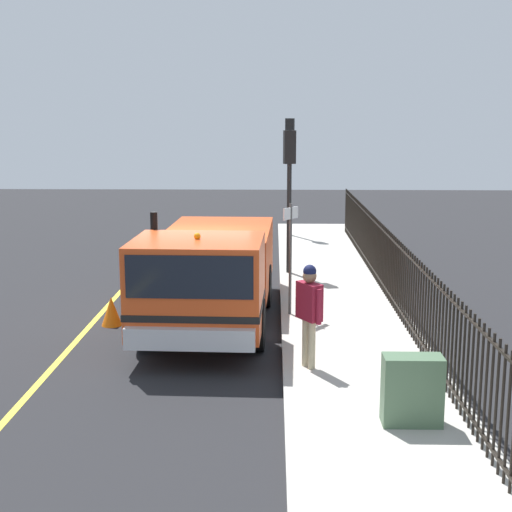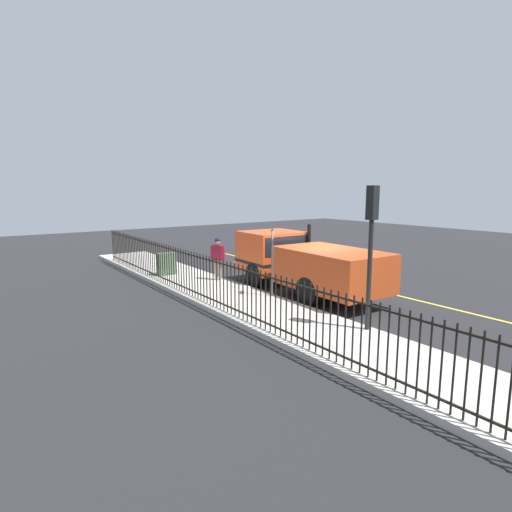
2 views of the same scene
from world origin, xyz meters
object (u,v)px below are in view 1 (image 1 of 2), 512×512
traffic_light_near (289,172)px  worker_standing (309,305)px  traffic_light_mid (290,153)px  street_sign (290,246)px  utility_cabinet (412,390)px  traffic_cone (111,311)px  work_truck (210,269)px

traffic_light_near → worker_standing: bearing=80.6°
traffic_light_mid → street_sign: (-0.19, -10.44, -1.41)m
traffic_light_mid → utility_cabinet: 16.13m
worker_standing → traffic_light_mid: bearing=-31.0°
worker_standing → traffic_light_near: 7.57m
traffic_light_mid → street_sign: 10.54m
traffic_light_near → street_sign: bearing=78.4°
traffic_light_mid → traffic_cone: size_ratio=6.70×
work_truck → traffic_light_mid: traffic_light_mid is taller
worker_standing → traffic_light_mid: 13.82m
traffic_light_mid → traffic_cone: (-3.84, -10.83, -2.72)m
worker_standing → utility_cabinet: worker_standing is taller
street_sign → work_truck: bearing=-163.5°
traffic_light_mid → traffic_cone: 11.81m
traffic_light_near → traffic_light_mid: traffic_light_mid is taller
work_truck → traffic_cone: 2.23m
worker_standing → street_sign: size_ratio=0.74×
work_truck → worker_standing: bearing=125.6°
traffic_cone → utility_cabinet: bearing=-44.5°
utility_cabinet → traffic_cone: 7.24m
traffic_cone → street_sign: street_sign is taller
worker_standing → traffic_light_near: traffic_light_near is taller
traffic_light_near → work_truck: bearing=59.2°
traffic_light_near → traffic_cone: 6.37m
worker_standing → work_truck: bearing=2.5°
traffic_light_mid → utility_cabinet: traffic_light_mid is taller
worker_standing → street_sign: street_sign is taller
traffic_cone → street_sign: size_ratio=0.26×
work_truck → street_sign: 1.74m
traffic_light_near → utility_cabinet: (1.45, -9.59, -2.18)m
traffic_light_near → traffic_light_mid: 6.31m
traffic_light_mid → traffic_light_near: bearing=97.9°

